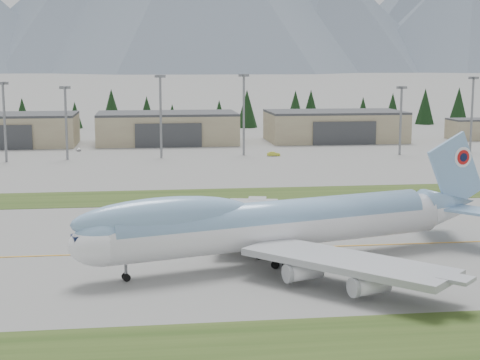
{
  "coord_description": "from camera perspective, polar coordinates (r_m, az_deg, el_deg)",
  "views": [
    {
      "loc": [
        -22.91,
        -106.85,
        27.93
      ],
      "look_at": [
        -6.81,
        16.4,
        8.0
      ],
      "focal_mm": 55.0,
      "sensor_mm": 36.0,
      "label": 1
    }
  ],
  "objects": [
    {
      "name": "ground",
      "position": [
        112.79,
        4.53,
        -5.26
      ],
      "size": [
        7000.0,
        7000.0,
        0.0
      ],
      "primitive_type": "plane",
      "color": "slate",
      "rests_on": "ground"
    },
    {
      "name": "grass_strip_near",
      "position": [
        77.75,
        10.46,
        -12.1
      ],
      "size": [
        400.0,
        14.0,
        0.08
      ],
      "primitive_type": "cube",
      "color": "#294016",
      "rests_on": "ground"
    },
    {
      "name": "grass_strip_far",
      "position": [
        156.09,
        1.12,
        -1.2
      ],
      "size": [
        400.0,
        18.0,
        0.08
      ],
      "primitive_type": "cube",
      "color": "#294016",
      "rests_on": "ground"
    },
    {
      "name": "taxiway_line_main",
      "position": [
        112.79,
        4.53,
        -5.26
      ],
      "size": [
        400.0,
        0.4,
        0.02
      ],
      "primitive_type": "cube",
      "color": "orange",
      "rests_on": "ground"
    },
    {
      "name": "boeing_747_freighter",
      "position": [
        102.98,
        2.84,
        -3.34
      ],
      "size": [
        66.03,
        54.83,
        17.41
      ],
      "rotation": [
        0.0,
        0.0,
        0.28
      ],
      "color": "white",
      "rests_on": "ground"
    },
    {
      "name": "hangar_left",
      "position": [
        262.0,
        -17.81,
        3.74
      ],
      "size": [
        48.0,
        26.6,
        10.8
      ],
      "color": "gray",
      "rests_on": "ground"
    },
    {
      "name": "hangar_center",
      "position": [
        257.86,
        -5.67,
        4.05
      ],
      "size": [
        48.0,
        26.6,
        10.8
      ],
      "color": "gray",
      "rests_on": "ground"
    },
    {
      "name": "hangar_right",
      "position": [
        266.53,
        7.37,
        4.18
      ],
      "size": [
        48.0,
        26.6,
        10.8
      ],
      "color": "gray",
      "rests_on": "ground"
    },
    {
      "name": "control_shed",
      "position": [
        281.84,
        17.36,
        3.78
      ],
      "size": [
        14.0,
        12.0,
        7.6
      ],
      "color": "gray",
      "rests_on": "ground"
    },
    {
      "name": "floodlight_masts",
      "position": [
        218.94,
        -0.73,
        5.98
      ],
      "size": [
        144.2,
        10.39,
        24.48
      ],
      "color": "slate",
      "rests_on": "ground"
    },
    {
      "name": "service_vehicle_a",
      "position": [
        240.06,
        -12.42,
        2.22
      ],
      "size": [
        1.97,
        3.27,
        1.04
      ],
      "primitive_type": "imported",
      "rotation": [
        0.0,
        0.0,
        0.26
      ],
      "color": "silver",
      "rests_on": "ground"
    },
    {
      "name": "service_vehicle_b",
      "position": [
        221.79,
        2.62,
        1.87
      ],
      "size": [
        4.16,
        1.86,
        1.33
      ],
      "primitive_type": "imported",
      "rotation": [
        0.0,
        0.0,
        1.46
      ],
      "color": "gold",
      "rests_on": "ground"
    },
    {
      "name": "service_vehicle_c",
      "position": [
        257.8,
        9.44,
        2.77
      ],
      "size": [
        2.42,
        4.13,
        1.12
      ],
      "primitive_type": "imported",
      "rotation": [
        0.0,
        0.0,
        0.23
      ],
      "color": "silver",
      "rests_on": "ground"
    },
    {
      "name": "conifer_belt",
      "position": [
        321.8,
        -1.02,
        5.46
      ],
      "size": [
        274.84,
        16.18,
        16.92
      ],
      "color": "black",
      "rests_on": "ground"
    },
    {
      "name": "mountain_ridge_rear",
      "position": [
        3035.43,
        -0.86,
        13.4
      ],
      "size": [
        4487.43,
        1068.08,
        534.04
      ],
      "color": "#44505A",
      "rests_on": "ground"
    }
  ]
}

